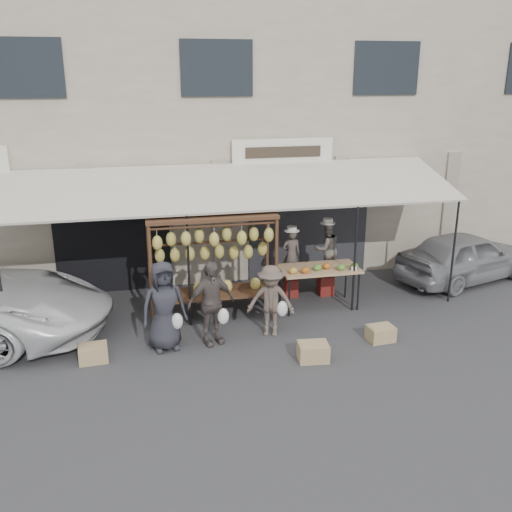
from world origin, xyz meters
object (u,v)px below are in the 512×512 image
(produce_table, at_px, (320,270))
(vendor_right, at_px, (327,249))
(crate_near_a, at_px, (313,352))
(sedan, at_px, (466,256))
(vendor_left, at_px, (291,255))
(customer_left, at_px, (164,306))
(crate_near_b, at_px, (381,333))
(customer_mid, at_px, (211,303))
(banana_rack, at_px, (212,247))
(customer_right, at_px, (271,301))
(crate_far, at_px, (93,353))

(produce_table, xyz_separation_m, vendor_right, (0.38, 0.69, 0.23))
(crate_near_a, xyz_separation_m, sedan, (4.90, 3.12, 0.46))
(vendor_left, bearing_deg, produce_table, 119.87)
(produce_table, height_order, customer_left, customer_left)
(crate_near_a, relative_size, sedan, 0.15)
(crate_near_b, bearing_deg, crate_near_a, -162.91)
(crate_near_a, bearing_deg, customer_left, 157.93)
(customer_mid, xyz_separation_m, crate_near_a, (1.68, -1.06, -0.66))
(vendor_left, distance_m, customer_left, 3.60)
(banana_rack, height_order, customer_left, banana_rack)
(banana_rack, xyz_separation_m, vendor_left, (1.91, 0.85, -0.57))
(crate_near_b, relative_size, sedan, 0.13)
(banana_rack, distance_m, vendor_right, 2.87)
(customer_mid, height_order, crate_near_a, customer_mid)
(customer_right, height_order, crate_near_a, customer_right)
(customer_left, relative_size, crate_near_b, 3.47)
(banana_rack, bearing_deg, customer_mid, -100.49)
(customer_left, height_order, customer_right, customer_left)
(vendor_left, xyz_separation_m, customer_mid, (-2.11, -1.97, -0.19))
(customer_left, relative_size, customer_right, 1.19)
(vendor_right, distance_m, crate_far, 5.61)
(banana_rack, bearing_deg, crate_far, -149.84)
(crate_near_b, relative_size, crate_far, 0.97)
(produce_table, bearing_deg, customer_left, -160.00)
(crate_near_a, bearing_deg, crate_far, 168.13)
(vendor_right, relative_size, customer_mid, 0.78)
(customer_left, height_order, crate_near_a, customer_left)
(customer_left, bearing_deg, vendor_left, 22.81)
(banana_rack, distance_m, sedan, 6.51)
(vendor_left, bearing_deg, crate_near_a, 82.18)
(sedan, bearing_deg, vendor_left, 74.59)
(customer_left, height_order, sedan, customer_left)
(customer_mid, relative_size, sedan, 0.45)
(vendor_left, xyz_separation_m, crate_near_a, (-0.44, -3.04, -0.84))
(vendor_left, xyz_separation_m, customer_right, (-0.93, -1.86, -0.29))
(vendor_left, height_order, sedan, vendor_left)
(customer_left, xyz_separation_m, customer_right, (2.05, 0.14, -0.13))
(sedan, bearing_deg, customer_right, 93.35)
(sedan, bearing_deg, customer_mid, 90.86)
(customer_right, height_order, sedan, customer_right)
(customer_right, relative_size, crate_near_b, 2.92)
(produce_table, bearing_deg, sedan, 11.87)
(banana_rack, height_order, customer_mid, banana_rack)
(customer_left, bearing_deg, sedan, 4.59)
(customer_mid, bearing_deg, customer_left, 163.22)
(produce_table, bearing_deg, customer_right, -141.05)
(crate_near_a, bearing_deg, sedan, 32.48)
(customer_right, xyz_separation_m, crate_far, (-3.35, -0.36, -0.56))
(vendor_left, xyz_separation_m, customer_left, (-2.98, -2.00, -0.15))
(produce_table, xyz_separation_m, customer_mid, (-2.54, -1.21, -0.05))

